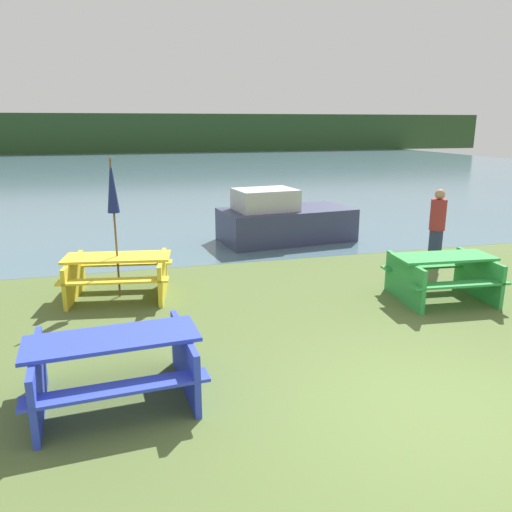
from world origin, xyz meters
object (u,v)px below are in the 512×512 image
(picnic_table_yellow, at_px, (118,272))
(person, at_px, (437,227))
(picnic_table_blue, at_px, (114,362))
(umbrella_navy, at_px, (112,189))
(picnic_table_green, at_px, (442,273))
(boat, at_px, (283,221))

(picnic_table_yellow, distance_m, person, 6.73)
(picnic_table_blue, height_order, umbrella_navy, umbrella_navy)
(picnic_table_green, bearing_deg, picnic_table_blue, -160.47)
(person, bearing_deg, picnic_table_blue, -149.76)
(picnic_table_blue, distance_m, boat, 8.22)
(picnic_table_yellow, bearing_deg, picnic_table_blue, -90.92)
(picnic_table_green, height_order, person, person)
(picnic_table_green, relative_size, umbrella_navy, 0.73)
(umbrella_navy, xyz_separation_m, person, (6.71, 0.34, -1.10))
(person, bearing_deg, umbrella_navy, -177.10)
(umbrella_navy, bearing_deg, boat, 39.04)
(picnic_table_yellow, relative_size, person, 1.22)
(picnic_table_yellow, xyz_separation_m, boat, (4.21, 3.41, 0.08))
(umbrella_navy, bearing_deg, picnic_table_green, -16.53)
(picnic_table_blue, bearing_deg, picnic_table_green, 19.53)
(boat, height_order, person, person)
(umbrella_navy, bearing_deg, picnic_table_blue, -90.92)
(picnic_table_yellow, bearing_deg, boat, 39.04)
(picnic_table_green, bearing_deg, umbrella_navy, 163.47)
(picnic_table_blue, xyz_separation_m, umbrella_navy, (0.06, 3.60, 1.47))
(picnic_table_green, relative_size, boat, 0.50)
(picnic_table_green, height_order, boat, boat)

